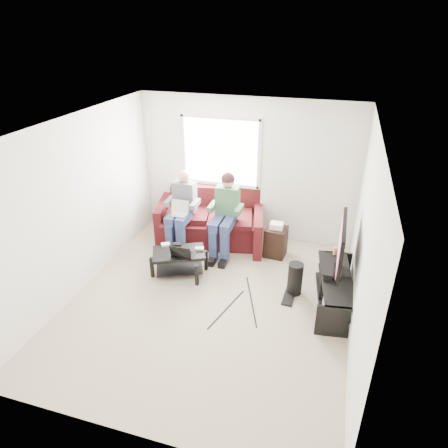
# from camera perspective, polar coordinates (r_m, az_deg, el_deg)

# --- Properties ---
(floor) EXTENTS (4.50, 4.50, 0.00)m
(floor) POSITION_cam_1_polar(r_m,az_deg,el_deg) (6.05, -2.15, -10.99)
(floor) COLOR tan
(floor) RESTS_ON ground
(ceiling) EXTENTS (4.50, 4.50, 0.00)m
(ceiling) POSITION_cam_1_polar(r_m,az_deg,el_deg) (4.89, -2.69, 13.69)
(ceiling) COLOR white
(ceiling) RESTS_ON wall_back
(wall_back) EXTENTS (4.50, 0.00, 4.50)m
(wall_back) POSITION_cam_1_polar(r_m,az_deg,el_deg) (7.34, 3.30, 7.74)
(wall_back) COLOR silver
(wall_back) RESTS_ON floor
(wall_front) EXTENTS (4.50, 0.00, 4.50)m
(wall_front) POSITION_cam_1_polar(r_m,az_deg,el_deg) (3.67, -14.18, -15.56)
(wall_front) COLOR silver
(wall_front) RESTS_ON floor
(wall_left) EXTENTS (0.00, 4.50, 4.50)m
(wall_left) POSITION_cam_1_polar(r_m,az_deg,el_deg) (6.24, -20.08, 2.42)
(wall_left) COLOR silver
(wall_left) RESTS_ON floor
(wall_right) EXTENTS (0.00, 4.50, 4.50)m
(wall_right) POSITION_cam_1_polar(r_m,az_deg,el_deg) (5.13, 19.30, -2.90)
(wall_right) COLOR silver
(wall_right) RESTS_ON floor
(window) EXTENTS (1.48, 0.04, 1.28)m
(window) POSITION_cam_1_polar(r_m,az_deg,el_deg) (7.35, -0.52, 10.28)
(window) COLOR white
(window) RESTS_ON wall_back
(sofa) EXTENTS (2.21, 1.29, 0.95)m
(sofa) POSITION_cam_1_polar(r_m,az_deg,el_deg) (7.49, -1.99, 0.20)
(sofa) COLOR #471117
(sofa) RESTS_ON floor
(person_left) EXTENTS (0.40, 0.71, 1.40)m
(person_left) POSITION_cam_1_polar(r_m,az_deg,el_deg) (7.11, -6.07, 2.41)
(person_left) COLOR navy
(person_left) RESTS_ON sofa
(person_right) EXTENTS (0.40, 0.71, 1.44)m
(person_right) POSITION_cam_1_polar(r_m,az_deg,el_deg) (6.86, 0.18, 2.15)
(person_right) COLOR navy
(person_right) RESTS_ON sofa
(laptop_silver) EXTENTS (0.39, 0.35, 0.24)m
(laptop_silver) POSITION_cam_1_polar(r_m,az_deg,el_deg) (6.99, -6.54, 1.82)
(laptop_silver) COLOR silver
(laptop_silver) RESTS_ON person_left
(coffee_table) EXTENTS (0.96, 0.80, 0.41)m
(coffee_table) POSITION_cam_1_polar(r_m,az_deg,el_deg) (6.52, -6.45, -4.79)
(coffee_table) COLOR black
(coffee_table) RESTS_ON floor
(laptop_black) EXTENTS (0.41, 0.36, 0.24)m
(laptop_black) POSITION_cam_1_polar(r_m,az_deg,el_deg) (6.30, -5.83, -3.55)
(laptop_black) COLOR black
(laptop_black) RESTS_ON coffee_table
(controller_a) EXTENTS (0.17, 0.15, 0.04)m
(controller_a) POSITION_cam_1_polar(r_m,az_deg,el_deg) (6.65, -8.35, -2.92)
(controller_a) COLOR silver
(controller_a) RESTS_ON coffee_table
(controller_b) EXTENTS (0.16, 0.13, 0.04)m
(controller_b) POSITION_cam_1_polar(r_m,az_deg,el_deg) (6.63, -6.72, -2.91)
(controller_b) COLOR black
(controller_b) RESTS_ON coffee_table
(controller_c) EXTENTS (0.16, 0.13, 0.04)m
(controller_c) POSITION_cam_1_polar(r_m,az_deg,el_deg) (6.48, -3.55, -3.56)
(controller_c) COLOR gray
(controller_c) RESTS_ON coffee_table
(tv_stand) EXTENTS (0.62, 1.49, 0.48)m
(tv_stand) POSITION_cam_1_polar(r_m,az_deg,el_deg) (6.10, 15.51, -9.31)
(tv_stand) COLOR black
(tv_stand) RESTS_ON floor
(tv) EXTENTS (0.12, 1.10, 0.81)m
(tv) POSITION_cam_1_polar(r_m,az_deg,el_deg) (5.80, 16.41, -2.97)
(tv) COLOR black
(tv) RESTS_ON tv_stand
(soundbar) EXTENTS (0.12, 0.50, 0.10)m
(soundbar) POSITION_cam_1_polar(r_m,az_deg,el_deg) (6.00, 14.78, -6.21)
(soundbar) COLOR black
(soundbar) RESTS_ON tv_stand
(drink_cup) EXTENTS (0.08, 0.08, 0.12)m
(drink_cup) POSITION_cam_1_polar(r_m,az_deg,el_deg) (6.45, 15.68, -3.70)
(drink_cup) COLOR #AF7E4B
(drink_cup) RESTS_ON tv_stand
(console_white) EXTENTS (0.30, 0.22, 0.06)m
(console_white) POSITION_cam_1_polar(r_m,az_deg,el_deg) (5.73, 15.40, -11.06)
(console_white) COLOR silver
(console_white) RESTS_ON tv_stand
(console_grey) EXTENTS (0.34, 0.26, 0.08)m
(console_grey) POSITION_cam_1_polar(r_m,az_deg,el_deg) (6.30, 15.73, -7.15)
(console_grey) COLOR gray
(console_grey) RESTS_ON tv_stand
(console_black) EXTENTS (0.38, 0.30, 0.07)m
(console_black) POSITION_cam_1_polar(r_m,az_deg,el_deg) (6.01, 15.57, -9.02)
(console_black) COLOR black
(console_black) RESTS_ON tv_stand
(subwoofer) EXTENTS (0.23, 0.23, 0.51)m
(subwoofer) POSITION_cam_1_polar(r_m,az_deg,el_deg) (6.17, 10.11, -7.69)
(subwoofer) COLOR black
(subwoofer) RESTS_ON floor
(keyboard_floor) EXTENTS (0.18, 0.48, 0.03)m
(keyboard_floor) POSITION_cam_1_polar(r_m,az_deg,el_deg) (6.21, 9.29, -10.11)
(keyboard_floor) COLOR black
(keyboard_floor) RESTS_ON floor
(end_table) EXTENTS (0.36, 0.36, 0.63)m
(end_table) POSITION_cam_1_polar(r_m,az_deg,el_deg) (7.05, 7.40, -2.41)
(end_table) COLOR black
(end_table) RESTS_ON floor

